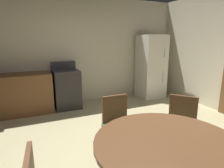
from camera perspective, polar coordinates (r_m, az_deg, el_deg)
ground_plane at (r=2.85m, az=5.00°, el=-21.87°), size 14.00×14.00×0.00m
wall_back at (r=5.07m, az=-10.93°, el=9.75°), size 5.99×0.12×2.70m
kitchen_counter at (r=4.71m, az=-29.73°, el=-3.15°), size 2.00×0.60×0.90m
oven_range at (r=4.75m, az=-13.40°, el=-1.39°), size 0.60×0.60×1.10m
refrigerator at (r=5.56m, az=11.58°, el=5.15°), size 0.68×0.68×1.76m
dining_table at (r=1.90m, az=16.11°, el=-20.00°), size 1.33×1.33×0.76m
chair_north at (r=2.72m, az=1.84°, el=-11.53°), size 0.40×0.40×0.87m
chair_northeast at (r=2.86m, az=19.94°, el=-11.06°), size 0.56×0.56×0.87m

